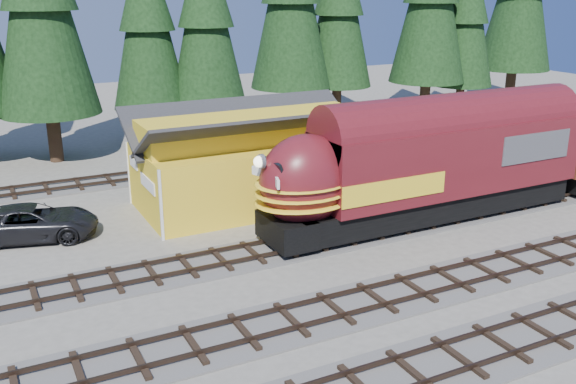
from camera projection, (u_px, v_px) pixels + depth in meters
name	position (u px, v px, depth m)	size (l,w,h in m)	color
ground	(361.00, 277.00, 25.95)	(120.00, 120.00, 0.00)	#6B665B
track_siding	(479.00, 209.00, 33.65)	(68.00, 3.20, 0.33)	#4C4947
track_main_south	(574.00, 249.00, 28.56)	(68.00, 3.20, 0.33)	#4C4947
track_spur	(43.00, 190.00, 36.88)	(32.00, 3.20, 0.33)	#4C4947
depot	(254.00, 150.00, 33.95)	(12.80, 7.00, 5.30)	gold
conifer_backdrop	(251.00, 2.00, 46.53)	(81.56, 23.28, 16.63)	black
locomotive	(418.00, 169.00, 30.99)	(17.75, 3.53, 4.82)	black
pickup_truck_a	(32.00, 222.00, 29.64)	(2.72, 5.89, 1.64)	black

